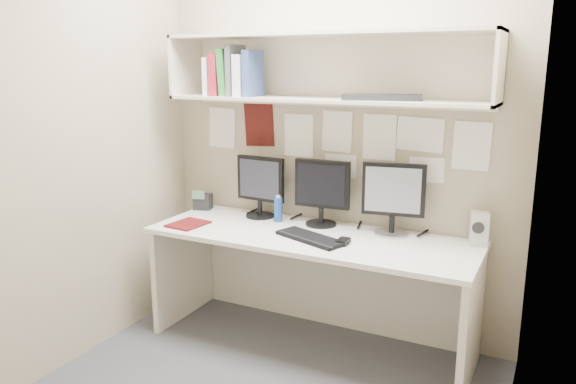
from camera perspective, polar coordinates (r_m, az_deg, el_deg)
The scene contains 18 objects.
wall_back at distance 3.62m, azimuth 4.74°, elevation 5.86°, with size 2.40×0.02×2.60m, color tan.
wall_front at distance 1.94m, azimuth -18.00°, elevation -0.87°, with size 2.40×0.02×2.60m, color tan.
wall_left at distance 3.48m, azimuth -20.69°, elevation 4.78°, with size 0.02×2.00×2.60m, color tan.
wall_right at distance 2.38m, azimuth 22.82°, elevation 1.20°, with size 0.02×2.00×2.60m, color tan.
desk at distance 3.55m, azimuth 2.30°, elevation -9.92°, with size 2.00×0.70×0.73m.
overhead_hutch at distance 3.46m, azimuth 3.98°, elevation 12.52°, with size 2.00×0.38×0.40m.
pinned_papers at distance 3.62m, azimuth 4.69°, elevation 5.06°, with size 1.92×0.01×0.48m, color white, non-canonical shape.
monitor_left at distance 3.76m, azimuth -2.83°, elevation 0.85°, with size 0.35×0.19×0.41m.
monitor_center at distance 3.57m, azimuth 3.47°, elevation 0.27°, with size 0.36×0.20×0.42m.
monitor_right at distance 3.41m, azimuth 10.65°, elevation -0.37°, with size 0.38×0.21×0.44m.
keyboard at distance 3.31m, azimuth 2.30°, elevation -4.69°, with size 0.45×0.16×0.02m, color black.
mouse at distance 3.24m, azimuth 5.64°, elevation -5.03°, with size 0.06×0.10×0.03m, color black.
speaker at distance 3.37m, azimuth 18.86°, elevation -3.55°, with size 0.12×0.12×0.19m.
blue_bottle at distance 3.67m, azimuth -1.01°, elevation -1.75°, with size 0.06×0.06×0.17m.
maroon_notebook at distance 3.66m, azimuth -10.12°, elevation -3.22°, with size 0.20×0.24×0.01m, color #550E10.
desk_phone at distance 4.03m, azimuth -8.65°, elevation -0.94°, with size 0.14×0.13×0.14m.
book_stack at distance 3.65m, azimuth -5.53°, elevation 11.86°, with size 0.34×0.20×0.32m.
hutch_tray at distance 3.26m, azimuth 9.52°, elevation 9.47°, with size 0.44×0.17×0.03m, color black.
Camera 1 is at (1.34, -2.33, 1.74)m, focal length 35.00 mm.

